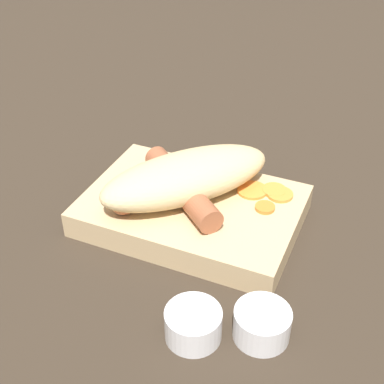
# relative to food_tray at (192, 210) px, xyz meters

# --- Properties ---
(ground_plane) EXTENTS (3.00, 3.00, 0.00)m
(ground_plane) POSITION_rel_food_tray_xyz_m (0.00, 0.00, -0.01)
(ground_plane) COLOR #33281E
(food_tray) EXTENTS (0.22, 0.15, 0.03)m
(food_tray) POSITION_rel_food_tray_xyz_m (0.00, 0.00, 0.00)
(food_tray) COLOR tan
(food_tray) RESTS_ON ground_plane
(bread_roll) EXTENTS (0.18, 0.19, 0.05)m
(bread_roll) POSITION_rel_food_tray_xyz_m (0.01, -0.01, 0.04)
(bread_roll) COLOR #DBBC84
(bread_roll) RESTS_ON food_tray
(sausage) EXTENTS (0.12, 0.13, 0.03)m
(sausage) POSITION_rel_food_tray_xyz_m (0.01, -0.00, 0.03)
(sausage) COLOR #9E5638
(sausage) RESTS_ON food_tray
(pickled_veggies) EXTENTS (0.07, 0.06, 0.00)m
(pickled_veggies) POSITION_rel_food_tray_xyz_m (-0.07, -0.04, 0.02)
(pickled_veggies) COLOR orange
(pickled_veggies) RESTS_ON food_tray
(condiment_cup_near) EXTENTS (0.05, 0.05, 0.03)m
(condiment_cup_near) POSITION_rel_food_tray_xyz_m (-0.06, 0.14, -0.00)
(condiment_cup_near) COLOR white
(condiment_cup_near) RESTS_ON ground_plane
(condiment_cup_far) EXTENTS (0.05, 0.05, 0.03)m
(condiment_cup_far) POSITION_rel_food_tray_xyz_m (-0.12, 0.12, -0.00)
(condiment_cup_far) COLOR white
(condiment_cup_far) RESTS_ON ground_plane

